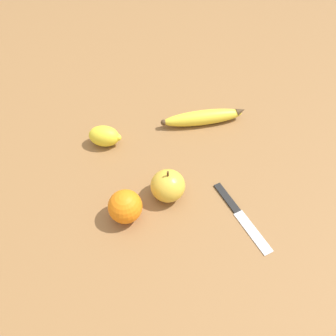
{
  "coord_description": "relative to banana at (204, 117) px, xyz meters",
  "views": [
    {
      "loc": [
        -0.09,
        -0.51,
        0.6
      ],
      "look_at": [
        -0.09,
        -0.02,
        0.03
      ],
      "focal_mm": 35.0,
      "sensor_mm": 36.0,
      "label": 1
    }
  ],
  "objects": [
    {
      "name": "ground_plane",
      "position": [
        -0.01,
        -0.16,
        -0.02
      ],
      "size": [
        3.0,
        3.0,
        0.0
      ],
      "primitive_type": "plane",
      "color": "olive"
    },
    {
      "name": "banana",
      "position": [
        0.0,
        0.0,
        0.0
      ],
      "size": [
        0.23,
        0.08,
        0.04
      ],
      "rotation": [
        0.0,
        0.0,
        0.17
      ],
      "color": "yellow",
      "rests_on": "ground_plane"
    },
    {
      "name": "orange",
      "position": [
        -0.19,
        -0.29,
        0.02
      ],
      "size": [
        0.07,
        0.07,
        0.07
      ],
      "color": "orange",
      "rests_on": "ground_plane"
    },
    {
      "name": "apple",
      "position": [
        -0.1,
        -0.24,
        0.01
      ],
      "size": [
        0.08,
        0.08,
        0.08
      ],
      "color": "gold",
      "rests_on": "ground_plane"
    },
    {
      "name": "lemon",
      "position": [
        -0.26,
        -0.07,
        0.01
      ],
      "size": [
        0.09,
        0.06,
        0.05
      ],
      "rotation": [
        0.0,
        0.0,
        6.12
      ],
      "color": "yellow",
      "rests_on": "ground_plane"
    },
    {
      "name": "paring_knife",
      "position": [
        0.05,
        -0.29,
        -0.02
      ],
      "size": [
        0.1,
        0.18,
        0.01
      ],
      "rotation": [
        0.0,
        0.0,
        3.6
      ],
      "color": "silver",
      "rests_on": "ground_plane"
    }
  ]
}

